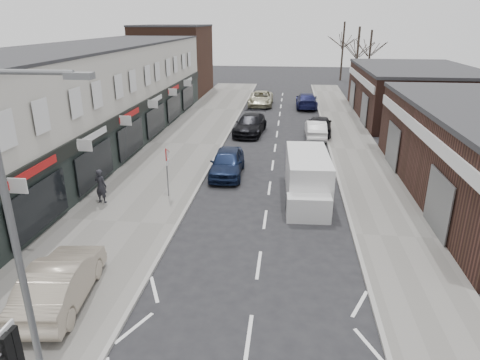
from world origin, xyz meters
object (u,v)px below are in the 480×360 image
(parked_car_left_b, at_px, (250,124))
(parked_car_left_c, at_px, (261,99))
(street_lamp, at_px, (21,234))
(parked_car_right_b, at_px, (320,125))
(parked_car_left_a, at_px, (227,162))
(parked_car_right_c, at_px, (307,100))
(sedan_on_pavement, at_px, (61,281))
(warning_sign, at_px, (167,158))
(parked_car_right_a, at_px, (316,129))
(white_van, at_px, (307,178))
(pedestrian, at_px, (101,186))

(parked_car_left_b, xyz_separation_m, parked_car_left_c, (0.00, 12.26, -0.02))
(street_lamp, height_order, parked_car_right_b, street_lamp)
(parked_car_left_a, height_order, parked_car_right_c, parked_car_left_a)
(parked_car_left_b, bearing_deg, sedan_on_pavement, -94.82)
(warning_sign, bearing_deg, parked_car_left_a, 56.92)
(parked_car_right_b, bearing_deg, parked_car_right_a, 75.84)
(sedan_on_pavement, bearing_deg, parked_car_right_c, -111.53)
(parked_car_left_a, relative_size, parked_car_left_c, 0.85)
(white_van, xyz_separation_m, parked_car_left_b, (-4.20, 13.07, -0.32))
(white_van, bearing_deg, parked_car_left_a, 144.59)
(pedestrian, height_order, parked_car_left_b, pedestrian)
(sedan_on_pavement, distance_m, parked_car_right_c, 35.79)
(pedestrian, relative_size, parked_car_right_c, 0.33)
(warning_sign, bearing_deg, parked_car_left_c, 83.56)
(parked_car_right_b, distance_m, parked_car_right_c, 11.32)
(warning_sign, height_order, parked_car_right_b, warning_sign)
(white_van, bearing_deg, parked_car_right_c, 85.77)
(pedestrian, bearing_deg, sedan_on_pavement, 117.94)
(warning_sign, distance_m, sedan_on_pavement, 9.28)
(parked_car_right_a, bearing_deg, pedestrian, 50.56)
(pedestrian, bearing_deg, parked_car_left_b, -98.77)
(parked_car_left_c, bearing_deg, warning_sign, -96.78)
(parked_car_left_c, xyz_separation_m, parked_car_right_b, (5.61, -11.95, 0.04))
(parked_car_left_b, bearing_deg, parked_car_left_a, -87.52)
(parked_car_left_b, distance_m, parked_car_right_c, 12.60)
(street_lamp, height_order, parked_car_right_c, street_lamp)
(white_van, relative_size, sedan_on_pavement, 1.30)
(pedestrian, relative_size, parked_car_left_a, 0.38)
(sedan_on_pavement, height_order, parked_car_left_a, sedan_on_pavement)
(parked_car_right_b, bearing_deg, parked_car_right_c, -82.21)
(parked_car_right_a, bearing_deg, white_van, 83.98)
(parked_car_right_a, height_order, parked_car_right_b, parked_car_right_b)
(parked_car_right_b, bearing_deg, parked_car_left_b, 7.41)
(pedestrian, bearing_deg, parked_car_right_b, -113.98)
(parked_car_left_a, relative_size, parked_car_right_b, 0.99)
(parked_car_right_a, bearing_deg, parked_car_left_b, -9.58)
(white_van, xyz_separation_m, parked_car_left_c, (-4.20, 25.33, -0.33))
(street_lamp, bearing_deg, white_van, 64.47)
(sedan_on_pavement, height_order, parked_car_left_c, sedan_on_pavement)
(warning_sign, bearing_deg, parked_car_right_c, 72.90)
(white_van, distance_m, pedestrian, 10.50)
(parked_car_left_a, bearing_deg, parked_car_right_b, 58.14)
(parked_car_left_b, xyz_separation_m, parked_car_right_b, (5.61, 0.32, 0.02))
(street_lamp, xyz_separation_m, white_van, (6.53, 13.66, -3.53))
(white_van, bearing_deg, parked_car_right_a, 82.51)
(white_van, relative_size, parked_car_right_a, 1.41)
(parked_car_left_a, xyz_separation_m, parked_car_right_b, (6.06, 10.39, 0.01))
(warning_sign, height_order, parked_car_left_a, warning_sign)
(street_lamp, xyz_separation_m, parked_car_right_c, (7.22, 38.34, -3.84))
(street_lamp, distance_m, parked_car_left_c, 39.25)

